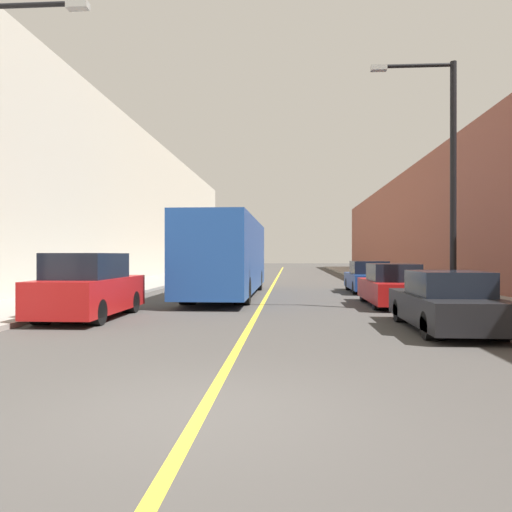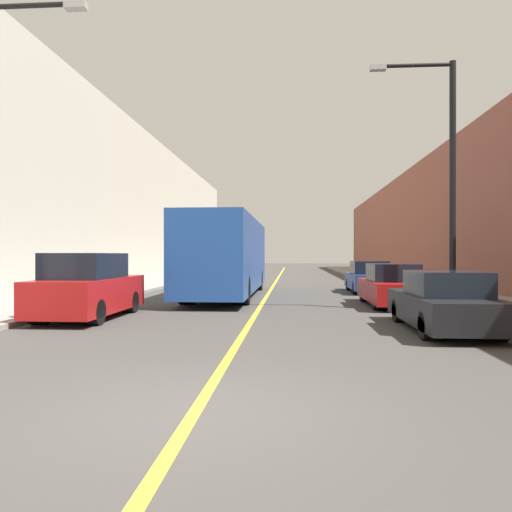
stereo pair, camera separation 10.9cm
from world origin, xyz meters
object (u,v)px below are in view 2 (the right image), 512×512
Objects in this scene: car_right_near at (444,304)px; street_lamp_right at (445,168)px; bus at (228,255)px; car_right_mid at (391,287)px; car_right_far at (369,278)px; parked_suv_left at (88,288)px.

car_right_near is 5.56m from street_lamp_right.
bus is 10.00m from street_lamp_right.
car_right_near is 5.82m from car_right_mid.
car_right_far reaches higher than car_right_mid.
parked_suv_left is 1.01× the size of car_right_far.
car_right_near is at bearing -55.78° from bus.
parked_suv_left is 9.67m from car_right_near.
parked_suv_left is 11.51m from street_lamp_right.
street_lamp_right is (7.66, -5.80, 2.78)m from bus.
car_right_far is (0.17, 6.46, 0.00)m from car_right_mid.
bus is at bearing -157.52° from car_right_far.
parked_suv_left is 10.30m from car_right_mid.
street_lamp_right reaches higher than bus.
street_lamp_right reaches higher than car_right_mid.
bus reaches higher than parked_suv_left.
bus is 8.53m from parked_suv_left.
bus is 7.49m from car_right_mid.
car_right_far is (6.56, 2.71, -1.11)m from bus.
car_right_far is (9.58, 10.64, -0.18)m from parked_suv_left.
car_right_far is at bearing 97.36° from street_lamp_right.
car_right_near is (9.53, -1.64, -0.21)m from parked_suv_left.
car_right_near is at bearing -9.75° from parked_suv_left.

